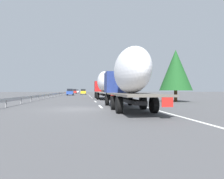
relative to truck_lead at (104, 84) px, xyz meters
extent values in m
plane|color=#4C4C4F|center=(21.72, 3.60, -2.48)|extent=(260.00, 260.00, 0.00)
cube|color=white|center=(-16.28, 1.80, -2.48)|extent=(3.20, 0.20, 0.01)
cube|color=white|center=(-8.21, 1.80, -2.48)|extent=(3.20, 0.20, 0.01)
cube|color=white|center=(4.22, 1.80, -2.48)|extent=(3.20, 0.20, 0.01)
cube|color=white|center=(12.83, 1.80, -2.48)|extent=(3.20, 0.20, 0.01)
cube|color=white|center=(20.66, 1.80, -2.48)|extent=(3.20, 0.20, 0.01)
cube|color=white|center=(29.47, 1.80, -2.48)|extent=(3.20, 0.20, 0.01)
cube|color=white|center=(38.81, 1.80, -2.48)|extent=(3.20, 0.20, 0.01)
cube|color=white|center=(26.72, -1.90, -2.48)|extent=(110.00, 0.20, 0.01)
cube|color=#B21919|center=(4.64, 0.00, -0.33)|extent=(2.40, 2.50, 1.90)
cube|color=black|center=(5.74, 0.00, 0.17)|extent=(0.08, 2.12, 0.80)
cube|color=#262628|center=(1.60, 0.00, -1.81)|extent=(11.15, 0.70, 0.24)
cube|color=#59544C|center=(-1.43, 0.00, -1.34)|extent=(9.72, 2.50, 0.12)
ellipsoid|color=white|center=(-1.16, 0.00, 0.33)|extent=(6.48, 2.20, 3.23)
cube|color=red|center=(-6.26, -0.69, -1.58)|extent=(0.04, 0.56, 0.56)
cylinder|color=black|center=(4.64, 1.10, -1.96)|extent=(1.04, 0.30, 1.04)
cylinder|color=black|center=(4.64, -1.10, -1.96)|extent=(1.04, 0.30, 1.04)
cylinder|color=black|center=(-0.23, 1.10, -1.96)|extent=(1.04, 0.35, 1.04)
cylinder|color=black|center=(-0.23, -1.10, -1.96)|extent=(1.04, 0.35, 1.04)
cylinder|color=black|center=(-2.63, 1.10, -1.96)|extent=(1.04, 0.35, 1.04)
cylinder|color=black|center=(-2.63, -1.10, -1.96)|extent=(1.04, 0.35, 1.04)
cube|color=navy|center=(-15.05, 0.00, -0.33)|extent=(2.40, 2.50, 1.90)
cube|color=black|center=(-13.95, 0.00, 0.17)|extent=(0.08, 2.12, 0.80)
cube|color=#262628|center=(-17.81, 0.00, -1.81)|extent=(10.16, 0.70, 0.24)
cube|color=#59544C|center=(-20.57, 0.00, -1.34)|extent=(8.64, 2.50, 0.12)
ellipsoid|color=white|center=(-20.21, 0.00, 0.29)|extent=(6.46, 2.20, 3.14)
cube|color=red|center=(-24.86, -0.69, -1.58)|extent=(0.04, 0.56, 0.56)
cylinder|color=black|center=(-15.05, 1.10, -1.96)|extent=(1.04, 0.30, 1.04)
cylinder|color=black|center=(-15.05, -1.10, -1.96)|extent=(1.04, 0.30, 1.04)
cylinder|color=black|center=(-19.37, 1.10, -1.96)|extent=(1.04, 0.35, 1.04)
cylinder|color=black|center=(-19.37, -1.10, -1.96)|extent=(1.04, 0.35, 1.04)
cylinder|color=black|center=(-21.77, 1.10, -1.96)|extent=(1.04, 0.35, 1.04)
cylinder|color=black|center=(-21.77, -1.10, -1.96)|extent=(1.04, 0.35, 1.04)
cube|color=red|center=(52.16, 7.18, -1.74)|extent=(4.75, 1.88, 0.84)
cube|color=black|center=(51.81, 7.18, -0.94)|extent=(2.61, 1.65, 0.76)
cylinder|color=black|center=(53.64, 8.02, -2.16)|extent=(0.64, 0.22, 0.64)
cylinder|color=black|center=(53.64, 6.34, -2.16)|extent=(0.64, 0.22, 0.64)
cylinder|color=black|center=(50.69, 8.02, -2.16)|extent=(0.64, 0.22, 0.64)
cylinder|color=black|center=(50.69, 6.34, -2.16)|extent=(0.64, 0.22, 0.64)
cube|color=white|center=(76.19, 6.92, -1.74)|extent=(4.56, 1.82, 0.84)
cube|color=black|center=(75.85, 6.92, -1.00)|extent=(2.51, 1.60, 0.64)
cylinder|color=black|center=(77.61, 7.73, -2.16)|extent=(0.64, 0.22, 0.64)
cylinder|color=black|center=(77.61, 6.11, -2.16)|extent=(0.64, 0.22, 0.64)
cylinder|color=black|center=(74.78, 7.73, -2.16)|extent=(0.64, 0.22, 0.64)
cylinder|color=black|center=(74.78, 6.11, -2.16)|extent=(0.64, 0.22, 0.64)
cube|color=gold|center=(36.71, 3.47, -1.74)|extent=(4.06, 1.77, 0.84)
cube|color=black|center=(36.41, 3.47, -0.99)|extent=(2.23, 1.55, 0.66)
cylinder|color=black|center=(37.97, 4.25, -2.16)|extent=(0.64, 0.22, 0.64)
cylinder|color=black|center=(37.97, 2.69, -2.16)|extent=(0.64, 0.22, 0.64)
cylinder|color=black|center=(35.45, 4.25, -2.16)|extent=(0.64, 0.22, 0.64)
cylinder|color=black|center=(35.45, 2.69, -2.16)|extent=(0.64, 0.22, 0.64)
cube|color=#28479E|center=(24.94, 7.08, -1.74)|extent=(4.68, 1.74, 0.84)
cube|color=black|center=(24.59, 7.08, -0.99)|extent=(2.57, 1.53, 0.66)
cylinder|color=black|center=(26.39, 7.85, -2.16)|extent=(0.64, 0.22, 0.64)
cylinder|color=black|center=(26.39, 6.31, -2.16)|extent=(0.64, 0.22, 0.64)
cylinder|color=black|center=(23.49, 7.85, -2.16)|extent=(0.64, 0.22, 0.64)
cylinder|color=black|center=(23.49, 6.31, -2.16)|extent=(0.64, 0.22, 0.64)
cylinder|color=gray|center=(23.83, -3.10, -1.34)|extent=(0.10, 0.10, 2.29)
cube|color=#2D569E|center=(23.83, -3.10, 0.16)|extent=(0.06, 0.90, 0.70)
cylinder|color=#472D19|center=(22.74, -6.13, -1.69)|extent=(0.27, 0.27, 1.58)
cone|color=#194C1E|center=(22.74, -6.13, 1.22)|extent=(2.97, 2.97, 4.23)
cylinder|color=#472D19|center=(67.21, -7.79, -1.53)|extent=(0.29, 0.29, 1.90)
cone|color=#194C1E|center=(67.21, -7.79, 1.22)|extent=(2.46, 2.46, 3.60)
cylinder|color=#472D19|center=(62.58, -9.08, -1.57)|extent=(0.36, 0.36, 1.83)
cone|color=#194C1E|center=(62.58, -9.08, 1.28)|extent=(3.31, 3.31, 3.86)
cylinder|color=#472D19|center=(-10.03, -7.97, -1.79)|extent=(0.39, 0.39, 1.39)
cone|color=#194C1E|center=(-10.03, -7.97, 1.43)|extent=(3.99, 3.99, 5.03)
cube|color=#9EA0A5|center=(24.72, 9.60, -1.88)|extent=(94.00, 0.06, 0.32)
cube|color=slate|center=(-16.15, 9.60, -2.18)|extent=(0.10, 0.10, 0.60)
cube|color=slate|center=(-12.06, 9.60, -2.18)|extent=(0.10, 0.10, 0.60)
cube|color=slate|center=(-7.97, 9.60, -2.18)|extent=(0.10, 0.10, 0.60)
cube|color=slate|center=(-3.89, 9.60, -2.18)|extent=(0.10, 0.10, 0.60)
cube|color=slate|center=(0.20, 9.60, -2.18)|extent=(0.10, 0.10, 0.60)
cube|color=slate|center=(4.29, 9.60, -2.18)|extent=(0.10, 0.10, 0.60)
cube|color=slate|center=(8.38, 9.60, -2.18)|extent=(0.10, 0.10, 0.60)
cube|color=slate|center=(12.46, 9.60, -2.18)|extent=(0.10, 0.10, 0.60)
cube|color=slate|center=(16.55, 9.60, -2.18)|extent=(0.10, 0.10, 0.60)
cube|color=slate|center=(20.64, 9.60, -2.18)|extent=(0.10, 0.10, 0.60)
cube|color=slate|center=(24.72, 9.60, -2.18)|extent=(0.10, 0.10, 0.60)
cube|color=slate|center=(28.81, 9.60, -2.18)|extent=(0.10, 0.10, 0.60)
cube|color=slate|center=(32.90, 9.60, -2.18)|extent=(0.10, 0.10, 0.60)
cube|color=slate|center=(36.98, 9.60, -2.18)|extent=(0.10, 0.10, 0.60)
cube|color=slate|center=(41.07, 9.60, -2.18)|extent=(0.10, 0.10, 0.60)
cube|color=slate|center=(45.16, 9.60, -2.18)|extent=(0.10, 0.10, 0.60)
cube|color=slate|center=(49.24, 9.60, -2.18)|extent=(0.10, 0.10, 0.60)
cube|color=slate|center=(53.33, 9.60, -2.18)|extent=(0.10, 0.10, 0.60)
cube|color=slate|center=(57.42, 9.60, -2.18)|extent=(0.10, 0.10, 0.60)
cube|color=slate|center=(61.51, 9.60, -2.18)|extent=(0.10, 0.10, 0.60)
cube|color=slate|center=(65.59, 9.60, -2.18)|extent=(0.10, 0.10, 0.60)
cube|color=slate|center=(69.68, 9.60, -2.18)|extent=(0.10, 0.10, 0.60)
camera|label=1|loc=(-34.18, 3.22, -1.07)|focal=33.17mm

